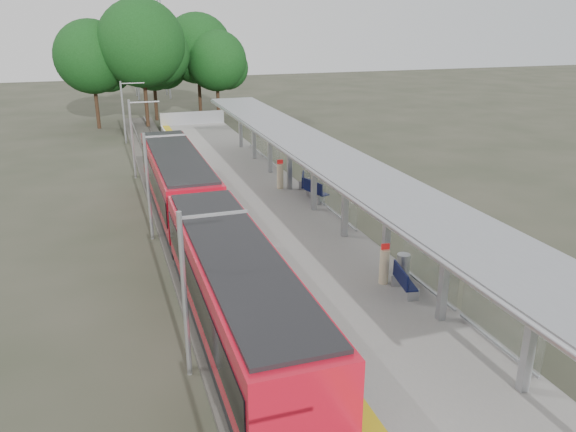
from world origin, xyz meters
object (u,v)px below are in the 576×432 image
object	(u,v)px
train	(200,223)
bench_mid	(315,190)
bench_far	(305,182)
litter_bin	(403,267)
bench_near	(403,280)
info_pillar_near	(384,266)
info_pillar_far	(280,176)

from	to	relation	value
train	bench_mid	distance (m)	8.35
bench_far	litter_bin	xyz separation A→B (m)	(-0.29, -11.90, -0.07)
bench_near	train	bearing A→B (deg)	142.27
train	bench_far	xyz separation A→B (m)	(7.10, 6.02, -0.46)
bench_far	info_pillar_near	world-z (taller)	info_pillar_near
bench_near	info_pillar_far	distance (m)	14.22
bench_mid	litter_bin	world-z (taller)	bench_mid
train	litter_bin	world-z (taller)	train
bench_far	info_pillar_far	size ratio (longest dim) A/B	0.98
bench_near	info_pillar_near	bearing A→B (deg)	114.65
train	bench_near	distance (m)	9.34
info_pillar_near	info_pillar_far	world-z (taller)	info_pillar_far
litter_bin	train	bearing A→B (deg)	139.19
bench_mid	bench_near	bearing A→B (deg)	-110.50
litter_bin	info_pillar_far	bearing A→B (deg)	93.52
info_pillar_far	bench_near	bearing A→B (deg)	-89.15
litter_bin	bench_far	bearing A→B (deg)	88.59
bench_near	info_pillar_far	size ratio (longest dim) A/B	0.92
info_pillar_near	litter_bin	bearing A→B (deg)	14.14
info_pillar_near	info_pillar_far	bearing A→B (deg)	98.72
bench_mid	train	bearing A→B (deg)	-164.34
bench_mid	info_pillar_far	size ratio (longest dim) A/B	1.00
train	bench_near	size ratio (longest dim) A/B	17.35
info_pillar_near	info_pillar_far	distance (m)	13.21
litter_bin	bench_near	bearing A→B (deg)	-119.06
train	info_pillar_far	size ratio (longest dim) A/B	15.88
info_pillar_near	info_pillar_far	size ratio (longest dim) A/B	0.93
info_pillar_far	litter_bin	xyz separation A→B (m)	(0.81, -13.13, -0.24)
bench_mid	litter_bin	size ratio (longest dim) A/B	1.68
bench_mid	bench_far	bearing A→B (deg)	73.96
bench_mid	info_pillar_far	distance (m)	3.08
train	info_pillar_near	distance (m)	8.43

